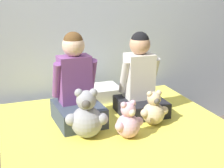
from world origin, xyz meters
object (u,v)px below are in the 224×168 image
Objects in this scene: teddy_bear_between_children at (128,122)px; child_on_left at (76,89)px; pillow_at_headboard at (94,94)px; teddy_bear_held_by_right_child at (154,110)px; child_on_right at (140,82)px; teddy_bear_held_by_left_child at (87,117)px.

child_on_left is at bearing 113.16° from teddy_bear_between_children.
pillow_at_headboard is (-0.01, 0.75, -0.05)m from teddy_bear_between_children.
pillow_at_headboard is at bearing 112.99° from teddy_bear_held_by_right_child.
child_on_left is 0.49m from pillow_at_headboard.
child_on_right is at bearing 44.37° from teddy_bear_between_children.
teddy_bear_held_by_right_child is at bearing 15.19° from teddy_bear_between_children.
child_on_left is 0.46m from teddy_bear_between_children.
teddy_bear_held_by_right_child is 1.01× the size of teddy_bear_between_children.
teddy_bear_held_by_right_child reaches higher than teddy_bear_between_children.
child_on_left is at bearing 154.96° from teddy_bear_held_by_right_child.
teddy_bear_between_children is (0.25, -0.10, -0.03)m from teddy_bear_held_by_left_child.
child_on_left is at bearing 107.07° from teddy_bear_held_by_left_child.
teddy_bear_held_by_left_child is 1.31× the size of teddy_bear_between_children.
pillow_at_headboard is at bearing 125.12° from child_on_right.
child_on_right is 0.28m from teddy_bear_held_by_right_child.
pillow_at_headboard is at bearing 86.38° from teddy_bear_held_by_left_child.
child_on_left is 1.97× the size of teddy_bear_held_by_left_child.
child_on_right is 0.57m from teddy_bear_held_by_left_child.
child_on_left is at bearing -178.58° from child_on_right.
teddy_bear_between_children reaches higher than pillow_at_headboard.
teddy_bear_held_by_left_child is at bearing -110.38° from pillow_at_headboard.
child_on_right is 0.50m from pillow_at_headboard.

